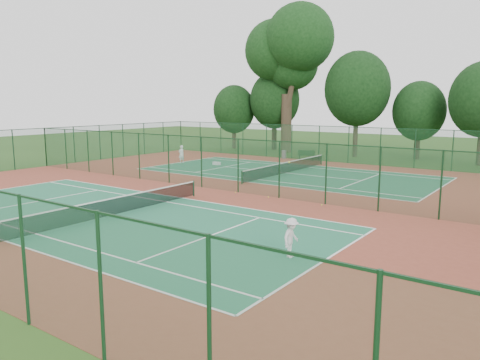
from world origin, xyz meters
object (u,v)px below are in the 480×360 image
Objects in this scene: player_far at (181,154)px; bench at (306,155)px; trash_bin at (284,154)px; big_tree at (289,49)px; player_near at (291,238)px; kit_bag at (217,163)px.

bench is (8.72, 8.84, -0.33)m from player_far.
trash_bin is 0.05× the size of big_tree.
player_near is 0.09× the size of big_tree.
big_tree is at bearing 91.86° from kit_bag.
player_far is 10.81m from trash_bin.
player_near is 26.51m from kit_bag.
player_near is 2.01× the size of kit_bag.
player_far is at bearing -101.72° from big_tree.
big_tree is (-18.97, 32.90, 10.98)m from player_near.
kit_bag is 18.17m from big_tree.
player_near is at bearing -87.04° from bench.
kit_bag is (3.52, 0.95, -0.72)m from player_far.
kit_bag is (-5.20, -7.89, -0.39)m from bench.
player_far is 2.00× the size of trash_bin.
big_tree is at bearing 26.10° from player_near.
bench is 0.10× the size of big_tree.
player_far reaches higher than bench.
trash_bin reaches higher than kit_bag.
trash_bin is 0.50× the size of bench.
player_near is 0.88× the size of bench.
player_near reaches higher than kit_bag.
player_near is 29.96m from bench.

